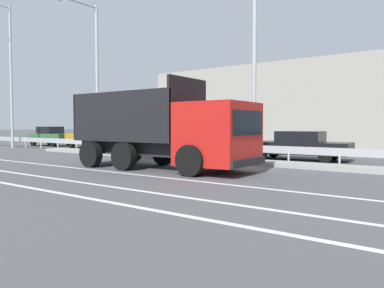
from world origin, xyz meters
TOP-DOWN VIEW (x-y plane):
  - ground_plane at (0.00, 0.00)m, footprint 320.00×320.00m
  - lane_strip_0 at (-1.31, -3.71)m, footprint 50.84×0.16m
  - lane_strip_1 at (-1.31, -5.92)m, footprint 50.84×0.16m
  - lane_strip_2 at (-1.31, -7.32)m, footprint 50.84×0.16m
  - median_island at (0.00, 1.73)m, footprint 27.96×1.10m
  - median_guardrail at (-0.00, 2.55)m, footprint 50.84×0.09m
  - dump_truck at (-0.31, -1.88)m, footprint 7.68×2.83m
  - median_road_sign at (-7.12, 1.73)m, footprint 0.81×0.16m
  - street_lamp_0 at (-19.46, 1.67)m, footprint 0.71×2.77m
  - street_lamp_1 at (-9.31, 1.46)m, footprint 0.70×2.51m
  - street_lamp_2 at (0.85, 1.57)m, footprint 0.71×2.09m
  - parked_car_0 at (-19.60, 5.17)m, footprint 4.25×1.95m
  - parked_car_1 at (-14.34, 5.17)m, footprint 4.61×2.03m
  - parked_car_2 at (-9.24, 4.57)m, footprint 3.91×1.96m
  - parked_car_3 at (-3.85, 5.13)m, footprint 4.65×2.18m
  - parked_car_4 at (1.61, 4.91)m, footprint 5.02×2.31m
  - background_building_0 at (-5.87, 21.76)m, footprint 23.85×10.68m

SIDE VIEW (x-z plane):
  - ground_plane at x=0.00m, z-range 0.00..0.00m
  - lane_strip_0 at x=-1.31m, z-range 0.00..0.01m
  - lane_strip_1 at x=-1.31m, z-range 0.00..0.01m
  - lane_strip_2 at x=-1.31m, z-range 0.00..0.01m
  - median_island at x=0.00m, z-range 0.00..0.18m
  - median_guardrail at x=0.00m, z-range 0.18..0.96m
  - parked_car_4 at x=1.61m, z-range 0.01..1.41m
  - parked_car_2 at x=-9.24m, z-range 0.02..1.43m
  - parked_car_1 at x=-14.34m, z-range 0.01..1.54m
  - parked_car_3 at x=-3.85m, z-range 0.00..1.57m
  - parked_car_0 at x=-19.60m, z-range -0.01..1.59m
  - dump_truck at x=-0.31m, z-range -0.43..2.96m
  - median_road_sign at x=-7.12m, z-range 0.10..2.53m
  - background_building_0 at x=-5.87m, z-range 0.00..7.01m
  - street_lamp_1 at x=-9.31m, z-range 0.52..9.16m
  - street_lamp_2 at x=0.85m, z-range 0.47..9.31m
  - street_lamp_0 at x=-19.46m, z-range 0.56..11.13m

